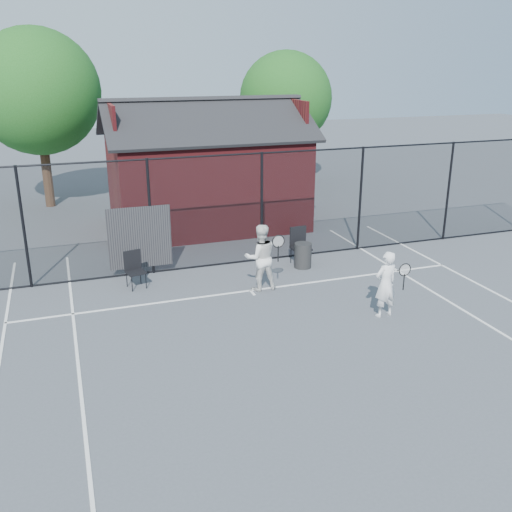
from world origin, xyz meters
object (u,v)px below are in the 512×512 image
object	(u,v)px
clubhouse	(206,178)
player_front	(386,284)
chair_left	(136,271)
waste_bin	(303,255)
chair_right	(301,247)
player_back	(261,257)

from	to	relation	value
clubhouse	player_front	distance (m)	8.53
chair_left	waste_bin	bearing A→B (deg)	-13.15
player_front	chair_right	world-z (taller)	player_front
clubhouse	chair_left	distance (m)	5.90
player_back	chair_left	xyz separation A→B (m)	(-2.83, 1.07, -0.37)
chair_right	waste_bin	distance (m)	0.29
chair_left	waste_bin	world-z (taller)	chair_left
player_front	chair_left	xyz separation A→B (m)	(-4.85, 3.40, -0.29)
player_front	chair_right	bearing A→B (deg)	96.09
player_back	clubhouse	bearing A→B (deg)	87.77
clubhouse	waste_bin	distance (m)	5.24
player_front	player_back	bearing A→B (deg)	130.88
player_back	chair_right	xyz separation A→B (m)	(1.63, 1.30, -0.32)
player_front	waste_bin	distance (m)	3.45
clubhouse	player_back	size ratio (longest dim) A/B	4.00
clubhouse	player_back	bearing A→B (deg)	-92.23
clubhouse	chair_left	bearing A→B (deg)	-122.03
player_back	chair_right	size ratio (longest dim) A/B	1.63
clubhouse	waste_bin	world-z (taller)	clubhouse
chair_right	waste_bin	xyz separation A→B (m)	(-0.04, -0.23, -0.16)
chair_left	chair_right	xyz separation A→B (m)	(4.46, 0.23, 0.05)
player_front	waste_bin	size ratio (longest dim) A/B	2.19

